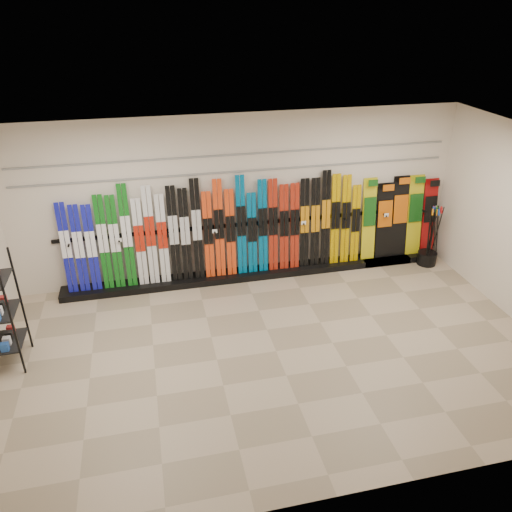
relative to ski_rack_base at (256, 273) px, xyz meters
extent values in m
plane|color=gray|center=(-0.22, -2.28, -0.06)|extent=(8.00, 8.00, 0.00)
plane|color=beige|center=(-0.22, 0.22, 1.44)|extent=(8.00, 0.00, 8.00)
plane|color=silver|center=(-0.22, -2.28, 2.94)|extent=(8.00, 8.00, 0.00)
cube|color=black|center=(0.00, 0.00, 0.00)|extent=(8.00, 0.40, 0.12)
cube|color=#1518A3|center=(-3.28, 0.03, 0.86)|extent=(0.17, 0.18, 1.61)
cube|color=#1518A3|center=(-3.08, 0.03, 0.83)|extent=(0.17, 0.18, 1.55)
cube|color=#1518A3|center=(-2.88, 0.03, 0.83)|extent=(0.17, 0.17, 1.53)
cube|color=#116417|center=(-2.67, 0.04, 0.90)|extent=(0.17, 0.19, 1.69)
cube|color=#116417|center=(-2.48, 0.04, 0.89)|extent=(0.17, 0.19, 1.66)
cube|color=#116417|center=(-2.27, 0.05, 0.98)|extent=(0.17, 0.21, 1.84)
cube|color=silver|center=(-2.07, 0.03, 0.84)|extent=(0.17, 0.18, 1.57)
cube|color=silver|center=(-1.88, 0.04, 0.95)|extent=(0.17, 0.20, 1.78)
cube|color=silver|center=(-1.68, 0.03, 0.86)|extent=(0.17, 0.18, 1.61)
cube|color=black|center=(-1.48, 0.04, 0.93)|extent=(0.17, 0.20, 1.75)
cube|color=black|center=(-1.28, 0.04, 0.90)|extent=(0.17, 0.19, 1.69)
cube|color=black|center=(-1.07, 0.05, 0.98)|extent=(0.17, 0.21, 1.84)
cube|color=#E33F14|center=(-0.87, 0.03, 0.86)|extent=(0.17, 0.18, 1.60)
cube|color=#E33F14|center=(-0.67, 0.04, 0.96)|extent=(0.17, 0.20, 1.80)
cube|color=#E33F14|center=(-0.47, 0.03, 0.86)|extent=(0.17, 0.18, 1.61)
cube|color=#005A8C|center=(-0.27, 0.05, 0.98)|extent=(0.17, 0.21, 1.84)
cube|color=#005A8C|center=(-0.07, 0.03, 0.81)|extent=(0.17, 0.17, 1.51)
cube|color=#005A8C|center=(0.13, 0.04, 0.93)|extent=(0.17, 0.20, 1.74)
cube|color=#A02210|center=(0.32, 0.04, 0.93)|extent=(0.17, 0.19, 1.73)
cube|color=#A02210|center=(0.53, 0.03, 0.87)|extent=(0.17, 0.18, 1.62)
cube|color=#A02210|center=(0.73, 0.03, 0.87)|extent=(0.17, 0.18, 1.63)
cube|color=black|center=(0.92, 0.04, 0.91)|extent=(0.17, 0.19, 1.70)
cube|color=black|center=(1.13, 0.04, 0.90)|extent=(0.17, 0.19, 1.69)
cube|color=black|center=(1.33, 0.04, 0.97)|extent=(0.17, 0.20, 1.81)
cube|color=#BE9200|center=(1.52, 0.04, 0.93)|extent=(0.17, 0.20, 1.73)
cube|color=#BE9200|center=(1.73, 0.04, 0.91)|extent=(0.17, 0.19, 1.70)
cube|color=#BE9200|center=(1.93, 0.03, 0.81)|extent=(0.17, 0.17, 1.50)
cube|color=gold|center=(2.23, 0.08, 0.85)|extent=(0.27, 0.24, 1.59)
cube|color=black|center=(2.54, 0.07, 0.79)|extent=(0.32, 0.23, 1.47)
cube|color=black|center=(2.87, 0.08, 0.85)|extent=(0.32, 0.24, 1.58)
cube|color=gold|center=(3.19, 0.08, 0.84)|extent=(0.30, 0.24, 1.57)
cube|color=#990C0C|center=(3.51, 0.07, 0.80)|extent=(0.29, 0.23, 1.48)
cube|color=black|center=(-3.97, -1.66, 0.78)|extent=(0.40, 0.60, 1.67)
cylinder|color=black|center=(3.38, -0.28, 0.07)|extent=(0.37, 0.37, 0.25)
cylinder|color=black|center=(3.48, -0.33, 0.55)|extent=(0.15, 0.05, 1.17)
cylinder|color=black|center=(3.28, -0.36, 0.55)|extent=(0.06, 0.09, 1.18)
cylinder|color=black|center=(3.35, -0.26, 0.55)|extent=(0.06, 0.14, 1.18)
cylinder|color=black|center=(3.39, -0.30, 0.55)|extent=(0.03, 0.07, 1.18)
cylinder|color=black|center=(3.36, -0.25, 0.55)|extent=(0.07, 0.12, 1.18)
cylinder|color=black|center=(3.41, -0.23, 0.55)|extent=(0.07, 0.15, 1.17)
cylinder|color=black|center=(3.38, -0.39, 0.55)|extent=(0.15, 0.11, 1.17)
cylinder|color=black|center=(3.43, -0.22, 0.55)|extent=(0.08, 0.03, 1.18)
cylinder|color=black|center=(3.49, -0.27, 0.55)|extent=(0.09, 0.10, 1.18)
cylinder|color=black|center=(3.34, -0.39, 0.55)|extent=(0.04, 0.03, 1.18)
cylinder|color=black|center=(3.40, -0.24, 0.55)|extent=(0.11, 0.06, 1.18)
cube|color=gray|center=(-0.22, 0.20, 1.94)|extent=(7.60, 0.02, 0.03)
cube|color=gray|center=(-0.22, 0.20, 2.24)|extent=(7.60, 0.02, 0.03)
camera|label=1|loc=(-1.84, -8.00, 4.61)|focal=35.00mm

